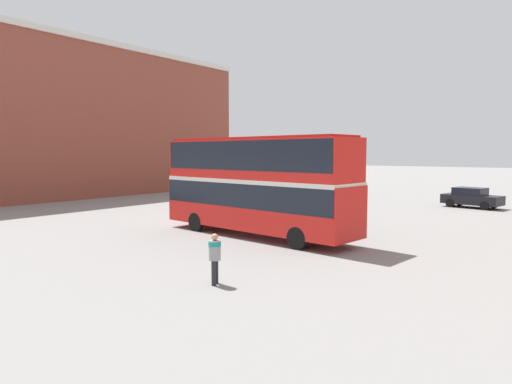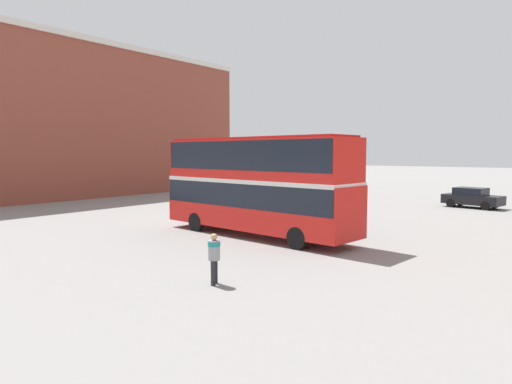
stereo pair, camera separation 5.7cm
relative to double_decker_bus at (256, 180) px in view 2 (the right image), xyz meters
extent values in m
plane|color=gray|center=(-0.47, 0.88, -2.73)|extent=(240.00, 240.00, 0.00)
cube|color=brown|center=(-27.26, 6.98, 4.08)|extent=(9.64, 34.50, 13.62)
cube|color=silver|center=(-27.26, 6.98, 11.13)|extent=(9.94, 34.80, 0.50)
cube|color=red|center=(0.00, 0.00, -1.19)|extent=(10.88, 3.54, 2.27)
cube|color=red|center=(0.00, 0.00, 0.95)|extent=(10.71, 3.45, 2.01)
cube|color=black|center=(0.00, 0.00, -0.68)|extent=(10.77, 3.56, 1.12)
cube|color=black|center=(0.00, 0.00, 1.19)|extent=(10.55, 3.47, 1.37)
cube|color=silver|center=(0.00, 0.00, -0.03)|extent=(10.77, 3.56, 0.20)
cube|color=#B11A15|center=(0.00, 0.00, 2.01)|extent=(10.21, 3.23, 0.10)
cylinder|color=black|center=(3.51, 0.74, -2.25)|extent=(0.99, 0.40, 0.96)
cylinder|color=black|center=(3.29, -1.44, -2.25)|extent=(0.99, 0.40, 0.96)
cylinder|color=black|center=(-3.08, 1.42, -2.25)|extent=(0.99, 0.40, 0.96)
cylinder|color=black|center=(-3.30, -0.77, -2.25)|extent=(0.99, 0.40, 0.96)
cylinder|color=#232328|center=(4.03, -7.45, -2.35)|extent=(0.14, 0.14, 0.77)
cylinder|color=#232328|center=(3.93, -7.23, -2.35)|extent=(0.14, 0.14, 0.77)
cylinder|color=gray|center=(3.98, -7.34, -1.66)|extent=(0.49, 0.49, 0.61)
cylinder|color=teal|center=(3.98, -7.34, -1.46)|extent=(0.52, 0.52, 0.13)
sphere|color=tan|center=(3.98, -7.34, -1.25)|extent=(0.21, 0.21, 0.21)
cube|color=slate|center=(-1.90, 9.86, -2.08)|extent=(4.07, 2.03, 0.73)
cube|color=black|center=(-2.05, 9.85, -1.47)|extent=(2.17, 1.71, 0.49)
cylinder|color=black|center=(-0.74, 10.73, -2.39)|extent=(0.69, 0.27, 0.67)
cylinder|color=black|center=(-0.62, 9.19, -2.39)|extent=(0.69, 0.27, 0.67)
cylinder|color=black|center=(-3.18, 10.53, -2.39)|extent=(0.69, 0.27, 0.67)
cylinder|color=black|center=(-3.05, 9.00, -2.39)|extent=(0.69, 0.27, 0.67)
cube|color=black|center=(5.79, 18.77, -2.12)|extent=(4.26, 2.51, 0.67)
cube|color=black|center=(5.63, 18.80, -1.51)|extent=(2.34, 1.98, 0.54)
cylinder|color=black|center=(7.16, 19.34, -2.41)|extent=(0.68, 0.33, 0.65)
cylinder|color=black|center=(6.86, 17.74, -2.41)|extent=(0.68, 0.33, 0.65)
cylinder|color=black|center=(4.72, 19.80, -2.41)|extent=(0.68, 0.33, 0.65)
cylinder|color=black|center=(4.42, 18.19, -2.41)|extent=(0.68, 0.33, 0.65)
camera|label=1|loc=(13.30, -17.53, 1.32)|focal=32.00mm
camera|label=2|loc=(13.35, -17.49, 1.32)|focal=32.00mm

